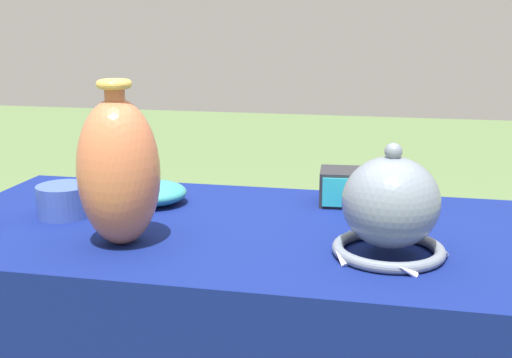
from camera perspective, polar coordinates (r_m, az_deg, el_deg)
The scene contains 8 objects.
display_table at distance 1.40m, azimuth -1.62°, elevation -7.55°, with size 1.33×0.67×0.78m.
vase_tall_bulbous at distance 1.27m, azimuth -12.11°, elevation 0.70°, with size 0.16×0.16×0.32m.
vase_dome_bell at distance 1.21m, azimuth 11.86°, elevation -2.65°, with size 0.22×0.22×0.22m.
mosaic_tile_box at distance 1.55m, azimuth 7.96°, elevation -0.70°, with size 0.13×0.12×0.08m.
pot_squat_cobalt at distance 1.50m, azimuth -16.69°, elevation -1.85°, with size 0.12×0.12×0.07m, color #3851A8.
bowl_shallow_teal at distance 1.56m, azimuth -9.04°, elevation -1.22°, with size 0.16×0.16×0.05m, color teal.
jar_round_celadon at distance 1.44m, azimuth 10.84°, elevation -1.54°, with size 0.11×0.11×0.11m.
pot_squat_porcelain at distance 1.70m, azimuth -12.56°, elevation 0.13°, with size 0.11×0.11×0.07m, color white.
Camera 1 is at (0.31, -1.28, 1.21)m, focal length 45.00 mm.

